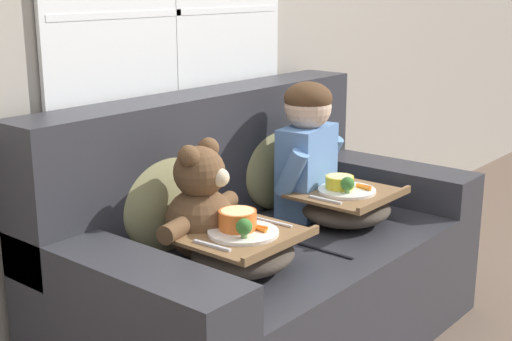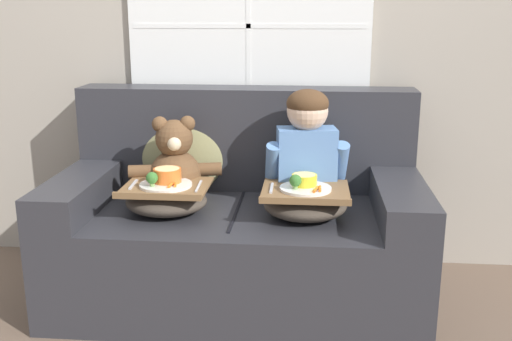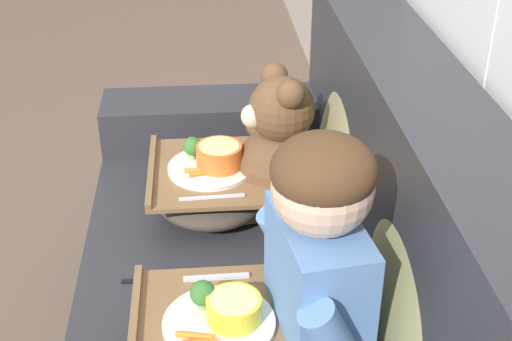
# 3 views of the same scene
# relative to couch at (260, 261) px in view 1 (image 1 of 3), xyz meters

# --- Properties ---
(wall_back_with_window) EXTENTS (8.00, 0.08, 2.60)m
(wall_back_with_window) POSITION_rel_couch_xyz_m (0.00, 0.46, 0.95)
(wall_back_with_window) COLOR #A89E8E
(wall_back_with_window) RESTS_ON ground_plane
(couch) EXTENTS (1.69, 0.91, 0.97)m
(couch) POSITION_rel_couch_xyz_m (0.00, 0.00, 0.00)
(couch) COLOR #2D2D33
(couch) RESTS_ON ground_plane
(throw_pillow_behind_child) EXTENTS (0.42, 0.20, 0.44)m
(throw_pillow_behind_child) POSITION_rel_couch_xyz_m (0.31, 0.19, 0.31)
(throw_pillow_behind_child) COLOR #898456
(throw_pillow_behind_child) RESTS_ON couch
(throw_pillow_behind_teddy) EXTENTS (0.44, 0.21, 0.46)m
(throw_pillow_behind_teddy) POSITION_rel_couch_xyz_m (-0.31, 0.19, 0.31)
(throw_pillow_behind_teddy) COLOR #898456
(throw_pillow_behind_teddy) RESTS_ON couch
(child_figure) EXTENTS (0.40, 0.21, 0.54)m
(child_figure) POSITION_rel_couch_xyz_m (0.31, 0.01, 0.41)
(child_figure) COLOR #5B84BC
(child_figure) RESTS_ON couch
(teddy_bear) EXTENTS (0.44, 0.32, 0.41)m
(teddy_bear) POSITION_rel_couch_xyz_m (-0.31, 0.00, 0.29)
(teddy_bear) COLOR brown
(teddy_bear) RESTS_ON couch
(lap_tray_child) EXTENTS (0.38, 0.36, 0.20)m
(lap_tray_child) POSITION_rel_couch_xyz_m (0.31, -0.19, 0.19)
(lap_tray_child) COLOR #473D33
(lap_tray_child) RESTS_ON child_figure
(lap_tray_teddy) EXTENTS (0.38, 0.34, 0.20)m
(lap_tray_teddy) POSITION_rel_couch_xyz_m (-0.31, -0.19, 0.19)
(lap_tray_teddy) COLOR #473D33
(lap_tray_teddy) RESTS_ON teddy_bear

